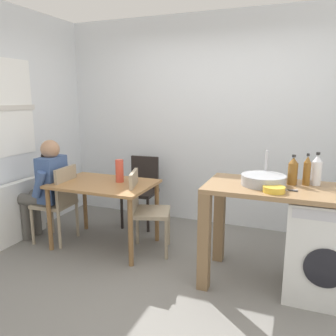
{
  "coord_description": "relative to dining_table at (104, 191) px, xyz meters",
  "views": [
    {
      "loc": [
        1.02,
        -2.56,
        1.67
      ],
      "look_at": [
        -0.17,
        0.45,
        0.99
      ],
      "focal_mm": 36.06,
      "sensor_mm": 36.0,
      "label": 1
    }
  ],
  "objects": [
    {
      "name": "washing_machine",
      "position": [
        2.25,
        -0.17,
        -0.21
      ],
      "size": [
        0.6,
        0.61,
        0.86
      ],
      "color": "silver",
      "rests_on": "ground_plane"
    },
    {
      "name": "mixing_bowl",
      "position": [
        1.83,
        -0.37,
        0.3
      ],
      "size": [
        0.18,
        0.18,
        0.05
      ],
      "color": "gold",
      "rests_on": "kitchen_counter"
    },
    {
      "name": "kitchen_counter",
      "position": [
        1.78,
        -0.17,
        0.12
      ],
      "size": [
        1.5,
        0.68,
        0.92
      ],
      "color": "olive",
      "rests_on": "ground_plane"
    },
    {
      "name": "vase",
      "position": [
        0.15,
        0.1,
        0.22
      ],
      "size": [
        0.09,
        0.09,
        0.25
      ],
      "primitive_type": "cylinder",
      "color": "#D84C38",
      "rests_on": "dining_table"
    },
    {
      "name": "radiator",
      "position": [
        -1.04,
        -0.25,
        -0.29
      ],
      "size": [
        0.1,
        0.8,
        0.7
      ],
      "primitive_type": "cube",
      "color": "white",
      "rests_on": "ground_plane"
    },
    {
      "name": "chair_spare_by_wall",
      "position": [
        0.1,
        0.77,
        -0.14
      ],
      "size": [
        0.42,
        0.42,
        0.9
      ],
      "rotation": [
        0.0,
        0.0,
        3.2
      ],
      "color": "black",
      "rests_on": "ground_plane"
    },
    {
      "name": "scissors",
      "position": [
        1.94,
        -0.27,
        0.28
      ],
      "size": [
        0.15,
        0.06,
        0.01
      ],
      "color": "#B2B2B7",
      "rests_on": "kitchen_counter"
    },
    {
      "name": "chair_opposite",
      "position": [
        0.48,
        0.03,
        -0.14
      ],
      "size": [
        0.5,
        0.5,
        0.9
      ],
      "rotation": [
        0.0,
        0.0,
        -1.26
      ],
      "color": "gray",
      "rests_on": "ground_plane"
    },
    {
      "name": "dining_table",
      "position": [
        0.0,
        0.0,
        0.0
      ],
      "size": [
        1.1,
        0.76,
        0.74
      ],
      "color": "#9E7042",
      "rests_on": "ground_plane"
    },
    {
      "name": "bottle_squat_brown",
      "position": [
        2.07,
        -0.03,
        0.4
      ],
      "size": [
        0.06,
        0.06,
        0.28
      ],
      "color": "brown",
      "rests_on": "kitchen_counter"
    },
    {
      "name": "wall_back",
      "position": [
        0.98,
        1.2,
        0.71
      ],
      "size": [
        4.6,
        0.1,
        2.7
      ],
      "primitive_type": "cube",
      "color": "silver",
      "rests_on": "ground_plane"
    },
    {
      "name": "bottle_tall_green",
      "position": [
        1.96,
        -0.05,
        0.4
      ],
      "size": [
        0.08,
        0.08,
        0.26
      ],
      "color": "brown",
      "rests_on": "kitchen_counter"
    },
    {
      "name": "sink_basin",
      "position": [
        1.72,
        -0.17,
        0.32
      ],
      "size": [
        0.38,
        0.38,
        0.09
      ],
      "primitive_type": "cylinder",
      "color": "#9EA0A5",
      "rests_on": "kitchen_counter"
    },
    {
      "name": "chair_person_seat",
      "position": [
        -0.55,
        -0.09,
        -0.14
      ],
      "size": [
        0.43,
        0.43,
        0.9
      ],
      "rotation": [
        0.0,
        0.0,
        1.64
      ],
      "color": "gray",
      "rests_on": "ground_plane"
    },
    {
      "name": "seated_person",
      "position": [
        -0.71,
        -0.11,
        0.03
      ],
      "size": [
        0.51,
        0.52,
        1.2
      ],
      "rotation": [
        0.0,
        0.0,
        1.64
      ],
      "color": "#595651",
      "rests_on": "ground_plane"
    },
    {
      "name": "tap",
      "position": [
        1.72,
        0.01,
        0.42
      ],
      "size": [
        0.02,
        0.02,
        0.28
      ],
      "primitive_type": "cylinder",
      "color": "#B2B2B7",
      "rests_on": "kitchen_counter"
    },
    {
      "name": "ground_plane",
      "position": [
        0.98,
        -0.55,
        -0.64
      ],
      "size": [
        5.46,
        5.46,
        0.0
      ],
      "primitive_type": "plane",
      "color": "slate"
    },
    {
      "name": "bottle_clear_small",
      "position": [
        2.15,
        0.01,
        0.41
      ],
      "size": [
        0.08,
        0.08,
        0.29
      ],
      "color": "silver",
      "rests_on": "kitchen_counter"
    }
  ]
}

